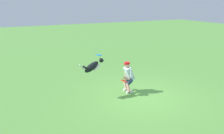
# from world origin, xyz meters

# --- Properties ---
(ground_plane) EXTENTS (60.00, 60.00, 0.00)m
(ground_plane) POSITION_xyz_m (0.00, 0.00, 0.00)
(ground_plane) COLOR #5D9E43
(person) EXTENTS (0.60, 0.65, 1.29)m
(person) POSITION_xyz_m (0.18, -0.68, 0.70)
(person) COLOR silver
(person) RESTS_ON ground_plane
(dog) EXTENTS (1.05, 0.29, 0.58)m
(dog) POSITION_xyz_m (1.67, -0.83, 1.27)
(dog) COLOR black
(frisbee_flying) EXTENTS (0.34, 0.34, 0.08)m
(frisbee_flying) POSITION_xyz_m (1.41, -0.85, 1.68)
(frisbee_flying) COLOR #1C89E6
(frisbee_held) EXTENTS (0.38, 0.39, 0.12)m
(frisbee_held) POSITION_xyz_m (0.50, -0.46, 0.61)
(frisbee_held) COLOR #E54415
(frisbee_held) RESTS_ON person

